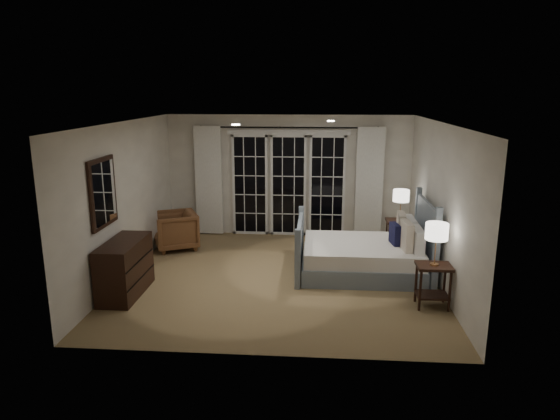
# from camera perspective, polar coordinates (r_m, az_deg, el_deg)

# --- Properties ---
(floor) EXTENTS (5.00, 5.00, 0.00)m
(floor) POSITION_cam_1_polar(r_m,az_deg,el_deg) (8.25, -0.11, -7.63)
(floor) COLOR olive
(floor) RESTS_ON ground
(ceiling) EXTENTS (5.00, 5.00, 0.00)m
(ceiling) POSITION_cam_1_polar(r_m,az_deg,el_deg) (7.71, -0.12, 9.97)
(ceiling) COLOR white
(ceiling) RESTS_ON wall_back
(wall_left) EXTENTS (0.02, 5.00, 2.50)m
(wall_left) POSITION_cam_1_polar(r_m,az_deg,el_deg) (8.45, -17.26, 1.11)
(wall_left) COLOR white
(wall_left) RESTS_ON floor
(wall_right) EXTENTS (0.02, 5.00, 2.50)m
(wall_right) POSITION_cam_1_polar(r_m,az_deg,el_deg) (8.09, 17.83, 0.53)
(wall_right) COLOR white
(wall_right) RESTS_ON floor
(wall_back) EXTENTS (5.00, 0.02, 2.50)m
(wall_back) POSITION_cam_1_polar(r_m,az_deg,el_deg) (10.34, 0.98, 3.91)
(wall_back) COLOR white
(wall_back) RESTS_ON floor
(wall_front) EXTENTS (5.00, 0.02, 2.50)m
(wall_front) POSITION_cam_1_polar(r_m,az_deg,el_deg) (5.49, -2.17, -4.88)
(wall_front) COLOR white
(wall_front) RESTS_ON floor
(french_doors) EXTENTS (2.50, 0.04, 2.20)m
(french_doors) POSITION_cam_1_polar(r_m,az_deg,el_deg) (10.32, 0.96, 3.00)
(french_doors) COLOR black
(french_doors) RESTS_ON wall_back
(curtain_rod) EXTENTS (3.50, 0.03, 0.03)m
(curtain_rod) POSITION_cam_1_polar(r_m,az_deg,el_deg) (10.12, 0.97, 9.41)
(curtain_rod) COLOR black
(curtain_rod) RESTS_ON wall_back
(curtain_left) EXTENTS (0.55, 0.10, 2.25)m
(curtain_left) POSITION_cam_1_polar(r_m,az_deg,el_deg) (10.46, -8.14, 3.34)
(curtain_left) COLOR white
(curtain_left) RESTS_ON curtain_rod
(curtain_right) EXTENTS (0.55, 0.10, 2.25)m
(curtain_right) POSITION_cam_1_polar(r_m,az_deg,el_deg) (10.27, 10.18, 3.07)
(curtain_right) COLOR white
(curtain_right) RESTS_ON curtain_rod
(downlight_a) EXTENTS (0.12, 0.12, 0.01)m
(downlight_a) POSITION_cam_1_polar(r_m,az_deg,el_deg) (8.29, 5.82, 10.08)
(downlight_a) COLOR white
(downlight_a) RESTS_ON ceiling
(downlight_b) EXTENTS (0.12, 0.12, 0.01)m
(downlight_b) POSITION_cam_1_polar(r_m,az_deg,el_deg) (7.39, -5.08, 9.68)
(downlight_b) COLOR white
(downlight_b) RESTS_ON ceiling
(bed) EXTENTS (2.12, 1.51, 1.23)m
(bed) POSITION_cam_1_polar(r_m,az_deg,el_deg) (8.43, 9.75, -5.09)
(bed) COLOR gray
(bed) RESTS_ON floor
(nightstand_left) EXTENTS (0.48, 0.38, 0.62)m
(nightstand_left) POSITION_cam_1_polar(r_m,az_deg,el_deg) (7.35, 17.10, -7.59)
(nightstand_left) COLOR black
(nightstand_left) RESTS_ON floor
(nightstand_right) EXTENTS (0.49, 0.39, 0.64)m
(nightstand_right) POSITION_cam_1_polar(r_m,az_deg,el_deg) (9.54, 13.45, -2.40)
(nightstand_right) COLOR black
(nightstand_right) RESTS_ON floor
(lamp_left) EXTENTS (0.31, 0.31, 0.60)m
(lamp_left) POSITION_cam_1_polar(r_m,az_deg,el_deg) (7.14, 17.48, -2.40)
(lamp_left) COLOR #B9814A
(lamp_left) RESTS_ON nightstand_left
(lamp_right) EXTENTS (0.30, 0.30, 0.57)m
(lamp_right) POSITION_cam_1_polar(r_m,az_deg,el_deg) (9.38, 13.67, 1.56)
(lamp_right) COLOR #B9814A
(lamp_right) RESTS_ON nightstand_right
(armchair) EXTENTS (1.04, 1.03, 0.72)m
(armchair) POSITION_cam_1_polar(r_m,az_deg,el_deg) (9.77, -11.85, -2.30)
(armchair) COLOR brown
(armchair) RESTS_ON floor
(dresser) EXTENTS (0.49, 1.16, 0.82)m
(dresser) POSITION_cam_1_polar(r_m,az_deg,el_deg) (7.80, -17.31, -6.34)
(dresser) COLOR black
(dresser) RESTS_ON floor
(mirror) EXTENTS (0.05, 0.85, 1.00)m
(mirror) POSITION_cam_1_polar(r_m,az_deg,el_deg) (7.59, -19.57, 1.88)
(mirror) COLOR black
(mirror) RESTS_ON wall_left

